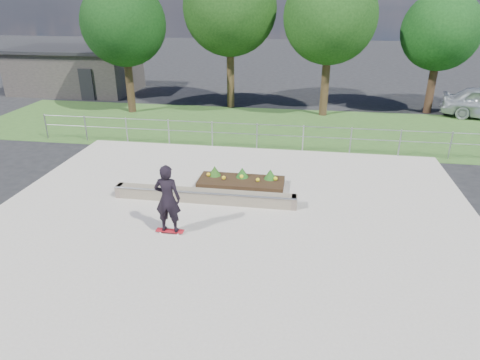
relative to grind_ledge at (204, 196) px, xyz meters
name	(u,v)px	position (x,y,z in m)	size (l,w,h in m)	color
ground	(225,236)	(1.05, -1.93, -0.26)	(120.00, 120.00, 0.00)	black
grass_verge	(265,127)	(1.05, 9.07, -0.25)	(30.00, 8.00, 0.02)	#2D5120
concrete_slab	(225,235)	(1.05, -1.93, -0.23)	(15.00, 15.00, 0.06)	#A69F93
fence	(257,133)	(1.05, 5.57, 0.51)	(20.06, 0.06, 1.20)	gray
building	(76,70)	(-12.95, 16.06, 1.25)	(8.40, 5.40, 3.00)	#312D2B
tree_far_left	(124,24)	(-6.95, 11.07, 4.59)	(4.55, 4.55, 7.15)	#2F2013
tree_mid_left	(230,8)	(-1.45, 13.07, 5.34)	(5.25, 5.25, 8.25)	#372716
tree_mid_right	(330,17)	(4.05, 12.07, 4.97)	(4.90, 4.90, 7.70)	#342415
tree_far_right	(441,32)	(10.05, 13.57, 4.21)	(4.20, 4.20, 6.60)	#301D13
grind_ledge	(204,196)	(0.00, 0.00, 0.00)	(6.00, 0.44, 0.43)	#695E4D
planter_bed	(241,181)	(0.99, 1.45, -0.02)	(3.00, 1.20, 0.61)	black
skateboarder	(168,199)	(-0.51, -2.11, 0.86)	(0.80, 0.48, 2.07)	silver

